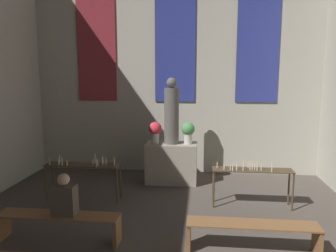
{
  "coord_description": "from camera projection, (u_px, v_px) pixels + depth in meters",
  "views": [
    {
      "loc": [
        0.73,
        0.76,
        2.58
      ],
      "look_at": [
        0.0,
        7.61,
        1.51
      ],
      "focal_mm": 35.0,
      "sensor_mm": 36.0,
      "label": 1
    }
  ],
  "objects": [
    {
      "name": "flower_vase_right",
      "position": [
        188.0,
        131.0,
        7.75
      ],
      "size": [
        0.31,
        0.31,
        0.52
      ],
      "color": "beige",
      "rests_on": "altar"
    },
    {
      "name": "pew_back_left",
      "position": [
        59.0,
        222.0,
        5.1
      ],
      "size": [
        1.92,
        0.36,
        0.44
      ],
      "color": "brown",
      "rests_on": "ground_plane"
    },
    {
      "name": "wall_back",
      "position": [
        175.0,
        59.0,
        8.49
      ],
      "size": [
        7.64,
        0.16,
        5.94
      ],
      "color": "#B2AD9E",
      "rests_on": "ground_plane"
    },
    {
      "name": "candle_rack_right",
      "position": [
        252.0,
        174.0,
        6.42
      ],
      "size": [
        1.56,
        0.36,
        0.96
      ],
      "color": "#473823",
      "rests_on": "ground_plane"
    },
    {
      "name": "altar",
      "position": [
        171.0,
        163.0,
        7.92
      ],
      "size": [
        1.22,
        0.64,
        0.96
      ],
      "color": "gray",
      "rests_on": "ground_plane"
    },
    {
      "name": "candle_rack_left",
      "position": [
        83.0,
        169.0,
        6.78
      ],
      "size": [
        1.56,
        0.36,
        0.96
      ],
      "color": "#473823",
      "rests_on": "ground_plane"
    },
    {
      "name": "statue",
      "position": [
        172.0,
        113.0,
        7.73
      ],
      "size": [
        0.35,
        0.35,
        1.57
      ],
      "color": "#5B5651",
      "rests_on": "altar"
    },
    {
      "name": "person_seated",
      "position": [
        64.0,
        197.0,
        5.03
      ],
      "size": [
        0.36,
        0.24,
        0.66
      ],
      "color": "#4C4238",
      "rests_on": "pew_back_left"
    },
    {
      "name": "flower_vase_left",
      "position": [
        155.0,
        131.0,
        7.84
      ],
      "size": [
        0.31,
        0.31,
        0.52
      ],
      "color": "beige",
      "rests_on": "altar"
    },
    {
      "name": "pew_back_right",
      "position": [
        252.0,
        231.0,
        4.8
      ],
      "size": [
        1.92,
        0.36,
        0.44
      ],
      "color": "brown",
      "rests_on": "ground_plane"
    }
  ]
}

